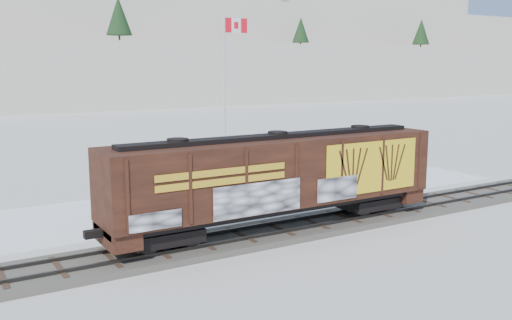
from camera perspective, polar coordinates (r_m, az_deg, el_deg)
ground at (r=27.05m, az=2.23°, el=-7.43°), size 500.00×500.00×0.00m
rail_track at (r=27.01m, az=2.24°, el=-7.13°), size 50.00×3.40×0.43m
parking_strip at (r=33.33m, az=-4.91°, el=-4.17°), size 40.00×8.00×0.03m
hopper_railcar at (r=26.32m, az=2.17°, el=-1.52°), size 16.45×3.06×4.34m
flagpole at (r=40.24m, az=-3.00°, el=4.17°), size 2.30×0.90×11.27m
car_silver at (r=32.71m, az=-8.11°, el=-3.18°), size 4.55×3.14×1.44m
car_white at (r=33.52m, az=-6.05°, el=-2.83°), size 4.46×1.90×1.43m
car_dark at (r=35.42m, az=5.19°, el=-2.04°), size 5.75×3.25×1.57m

